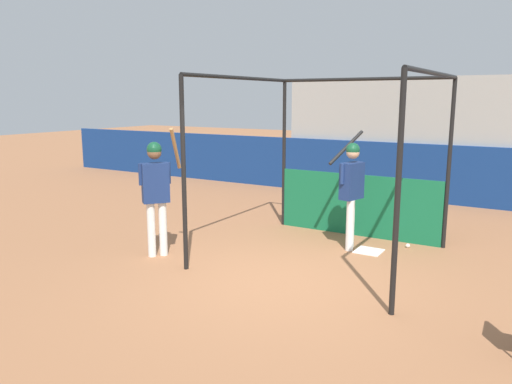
% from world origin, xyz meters
% --- Properties ---
extents(ground_plane, '(60.00, 60.00, 0.00)m').
position_xyz_m(ground_plane, '(0.00, 0.00, 0.00)').
color(ground_plane, '#9E6642').
extents(outfield_wall, '(24.00, 0.12, 1.46)m').
position_xyz_m(outfield_wall, '(0.00, 6.74, 0.73)').
color(outfield_wall, navy).
rests_on(outfield_wall, ground).
extents(bleacher_section, '(6.50, 3.20, 3.14)m').
position_xyz_m(bleacher_section, '(0.00, 8.40, 1.56)').
color(bleacher_section, '#9E9E99').
rests_on(bleacher_section, ground).
extents(batting_cage, '(3.24, 3.27, 2.95)m').
position_xyz_m(batting_cage, '(0.17, 2.21, 1.26)').
color(batting_cage, black).
rests_on(batting_cage, ground).
extents(home_plate, '(0.44, 0.44, 0.02)m').
position_xyz_m(home_plate, '(0.71, 1.98, 0.01)').
color(home_plate, white).
rests_on(home_plate, ground).
extents(player_batter, '(0.60, 0.97, 2.02)m').
position_xyz_m(player_batter, '(0.35, 1.99, 1.13)').
color(player_batter, white).
rests_on(player_batter, ground).
extents(player_waiting, '(0.58, 0.75, 2.13)m').
position_xyz_m(player_waiting, '(-2.23, -0.04, 1.16)').
color(player_waiting, white).
rests_on(player_waiting, ground).
extents(baseball, '(0.07, 0.07, 0.07)m').
position_xyz_m(baseball, '(1.22, 2.54, 0.04)').
color(baseball, white).
rests_on(baseball, ground).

